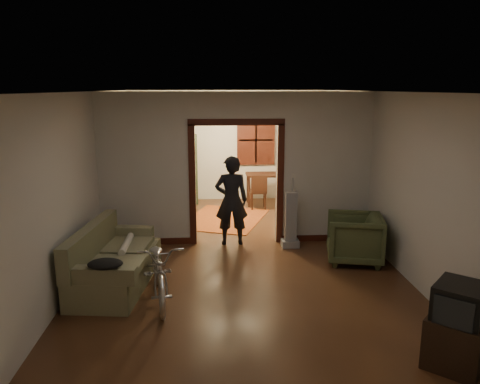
{
  "coord_description": "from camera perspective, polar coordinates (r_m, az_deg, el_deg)",
  "views": [
    {
      "loc": [
        -0.48,
        -7.71,
        2.86
      ],
      "look_at": [
        0.0,
        -0.3,
        1.2
      ],
      "focal_mm": 35.0,
      "sensor_mm": 36.0,
      "label": 1
    }
  ],
  "objects": [
    {
      "name": "locker",
      "position": [
        11.71,
        -7.58,
        2.74
      ],
      "size": [
        0.98,
        0.72,
        1.75
      ],
      "primitive_type": "cube",
      "rotation": [
        0.0,
        0.0,
        0.29
      ],
      "color": "#2B3721",
      "rests_on": "floor"
    },
    {
      "name": "crt_tv",
      "position": [
        5.43,
        25.26,
        -12.38
      ],
      "size": [
        0.7,
        0.71,
        0.45
      ],
      "primitive_type": "cube",
      "rotation": [
        0.0,
        0.0,
        0.84
      ],
      "color": "black",
      "rests_on": "tv_stand"
    },
    {
      "name": "oriental_rug",
      "position": [
        10.43,
        -1.92,
        -3.27
      ],
      "size": [
        2.2,
        2.5,
        0.02
      ],
      "primitive_type": "cube",
      "rotation": [
        0.0,
        0.0,
        -0.35
      ],
      "color": "maroon",
      "rests_on": "floor"
    },
    {
      "name": "rolled_paper",
      "position": [
        7.38,
        -13.69,
        -6.17
      ],
      "size": [
        0.1,
        0.82,
        0.1
      ],
      "primitive_type": "cylinder",
      "rotation": [
        1.57,
        0.0,
        0.0
      ],
      "color": "beige",
      "rests_on": "sofa"
    },
    {
      "name": "ceiling",
      "position": [
        7.73,
        -0.15,
        12.15
      ],
      "size": [
        5.0,
        8.5,
        0.01
      ],
      "primitive_type": "cube",
      "color": "white",
      "rests_on": "floor"
    },
    {
      "name": "jacket",
      "position": [
        6.23,
        -16.12,
        -8.42
      ],
      "size": [
        0.44,
        0.33,
        0.13
      ],
      "primitive_type": "ellipsoid",
      "color": "black",
      "rests_on": "sofa"
    },
    {
      "name": "wall_back",
      "position": [
        12.06,
        -1.4,
        5.64
      ],
      "size": [
        5.0,
        0.02,
        2.8
      ],
      "primitive_type": "cube",
      "color": "beige",
      "rests_on": "floor"
    },
    {
      "name": "door_casing",
      "position": [
        8.66,
        -0.45,
        0.87
      ],
      "size": [
        1.74,
        0.2,
        2.32
      ],
      "primitive_type": "cube",
      "color": "#37140C",
      "rests_on": "floor"
    },
    {
      "name": "floor",
      "position": [
        8.24,
        -0.14,
        -7.71
      ],
      "size": [
        5.0,
        8.5,
        0.01
      ],
      "primitive_type": "cube",
      "color": "#371E11",
      "rests_on": "ground"
    },
    {
      "name": "person",
      "position": [
        8.6,
        -1.06,
        -1.04
      ],
      "size": [
        0.62,
        0.42,
        1.66
      ],
      "primitive_type": "imported",
      "rotation": [
        0.0,
        0.0,
        3.18
      ],
      "color": "black",
      "rests_on": "floor"
    },
    {
      "name": "globe",
      "position": [
        11.58,
        -7.74,
        7.93
      ],
      "size": [
        0.27,
        0.27,
        0.27
      ],
      "primitive_type": "sphere",
      "color": "#1E5972",
      "rests_on": "locker"
    },
    {
      "name": "sofa",
      "position": [
        7.15,
        -14.87,
        -7.52
      ],
      "size": [
        1.11,
        2.06,
        0.91
      ],
      "primitive_type": "cube",
      "rotation": [
        0.0,
        0.0,
        -0.11
      ],
      "color": "#626342",
      "rests_on": "floor"
    },
    {
      "name": "desk",
      "position": [
        11.66,
        3.32,
        0.33
      ],
      "size": [
        1.18,
        0.89,
        0.77
      ],
      "primitive_type": "cube",
      "rotation": [
        0.0,
        0.0,
        0.33
      ],
      "color": "black",
      "rests_on": "floor"
    },
    {
      "name": "partition_wall",
      "position": [
        8.6,
        -0.45,
        2.82
      ],
      "size": [
        5.0,
        0.14,
        2.8
      ],
      "primitive_type": "cube",
      "color": "beige",
      "rests_on": "floor"
    },
    {
      "name": "desk_chair",
      "position": [
        11.23,
        2.24,
        0.06
      ],
      "size": [
        0.48,
        0.48,
        0.85
      ],
      "primitive_type": "cube",
      "rotation": [
        0.0,
        0.0,
        -0.33
      ],
      "color": "black",
      "rests_on": "floor"
    },
    {
      "name": "wall_left",
      "position": [
        8.11,
        -18.07,
        1.59
      ],
      "size": [
        0.02,
        8.5,
        2.8
      ],
      "primitive_type": "cube",
      "color": "beige",
      "rests_on": "floor"
    },
    {
      "name": "wall_right",
      "position": [
        8.4,
        17.16,
        2.02
      ],
      "size": [
        0.02,
        8.5,
        2.8
      ],
      "primitive_type": "cube",
      "color": "beige",
      "rests_on": "floor"
    },
    {
      "name": "far_window",
      "position": [
        12.05,
        1.95,
        6.35
      ],
      "size": [
        0.98,
        0.06,
        1.28
      ],
      "primitive_type": "cube",
      "color": "black",
      "rests_on": "wall_back"
    },
    {
      "name": "armchair",
      "position": [
        8.06,
        13.75,
        -5.5
      ],
      "size": [
        1.06,
        1.04,
        0.81
      ],
      "primitive_type": "imported",
      "rotation": [
        0.0,
        0.0,
        -1.78
      ],
      "color": "#414B2A",
      "rests_on": "floor"
    },
    {
      "name": "tv_stand",
      "position": [
        5.6,
        24.85,
        -16.18
      ],
      "size": [
        0.8,
        0.81,
        0.54
      ],
      "primitive_type": "cube",
      "rotation": [
        0.0,
        0.0,
        0.84
      ],
      "color": "black",
      "rests_on": "floor"
    },
    {
      "name": "vacuum",
      "position": [
        8.57,
        6.2,
        -3.36
      ],
      "size": [
        0.34,
        0.28,
        1.03
      ],
      "primitive_type": "cube",
      "rotation": [
        0.0,
        0.0,
        0.1
      ],
      "color": "gray",
      "rests_on": "floor"
    },
    {
      "name": "chandelier",
      "position": [
        10.24,
        -1.02,
        9.74
      ],
      "size": [
        0.24,
        0.24,
        0.24
      ],
      "primitive_type": "sphere",
      "color": "#FFE0A5",
      "rests_on": "ceiling"
    },
    {
      "name": "light_switch",
      "position": [
        8.68,
        6.52,
        1.82
      ],
      "size": [
        0.08,
        0.01,
        0.12
      ],
      "primitive_type": "cube",
      "color": "silver",
      "rests_on": "partition_wall"
    },
    {
      "name": "bicycle",
      "position": [
        6.55,
        -9.79,
        -9.24
      ],
      "size": [
        0.87,
        1.76,
        0.89
      ],
      "primitive_type": "imported",
      "rotation": [
        0.0,
        0.0,
        0.17
      ],
      "color": "silver",
      "rests_on": "floor"
    }
  ]
}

